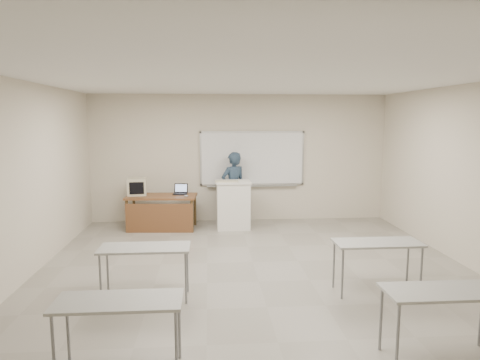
{
  "coord_description": "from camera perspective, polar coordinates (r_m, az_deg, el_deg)",
  "views": [
    {
      "loc": [
        -0.74,
        -6.11,
        2.42
      ],
      "look_at": [
        -0.12,
        2.2,
        1.23
      ],
      "focal_mm": 32.0,
      "sensor_mm": 36.0,
      "label": 1
    }
  ],
  "objects": [
    {
      "name": "student_desks",
      "position": [
        5.12,
        4.39,
        -11.89
      ],
      "size": [
        4.4,
        2.2,
        0.73
      ],
      "color": "#9A9A95",
      "rests_on": "floor"
    },
    {
      "name": "presenter",
      "position": [
        9.94,
        -0.9,
        -1.05
      ],
      "size": [
        0.73,
        0.63,
        1.67
      ],
      "primitive_type": "imported",
      "rotation": [
        0.0,
        0.0,
        3.61
      ],
      "color": "black",
      "rests_on": "floor"
    },
    {
      "name": "instructor_desk",
      "position": [
        9.54,
        -10.44,
        -3.3
      ],
      "size": [
        1.52,
        0.76,
        0.75
      ],
      "rotation": [
        0.0,
        0.0,
        -0.07
      ],
      "color": "brown",
      "rests_on": "floor"
    },
    {
      "name": "laptop",
      "position": [
        9.72,
        -7.97,
        -1.54
      ],
      "size": [
        0.31,
        0.28,
        0.23
      ],
      "rotation": [
        0.0,
        0.0,
        -0.1
      ],
      "color": "black",
      "rests_on": "instructor_desk"
    },
    {
      "name": "mouse",
      "position": [
        9.37,
        -7.19,
        -2.11
      ],
      "size": [
        0.11,
        0.1,
        0.04
      ],
      "primitive_type": "ellipsoid",
      "rotation": [
        0.0,
        0.0,
        0.41
      ],
      "color": "#ABAEB3",
      "rests_on": "instructor_desk"
    },
    {
      "name": "floor",
      "position": [
        6.61,
        2.54,
        -13.42
      ],
      "size": [
        7.0,
        8.0,
        0.01
      ],
      "primitive_type": "cube",
      "color": "gray",
      "rests_on": "ground"
    },
    {
      "name": "podium",
      "position": [
        9.51,
        -0.91,
        -3.32
      ],
      "size": [
        0.76,
        0.55,
        1.07
      ],
      "rotation": [
        0.0,
        0.0,
        0.02
      ],
      "color": "white",
      "rests_on": "floor"
    },
    {
      "name": "whiteboard",
      "position": [
        10.17,
        1.64,
        2.8
      ],
      "size": [
        2.48,
        0.1,
        1.31
      ],
      "color": "white",
      "rests_on": "floor"
    },
    {
      "name": "crt_monitor",
      "position": [
        9.78,
        -13.56,
        -0.86
      ],
      "size": [
        0.41,
        0.46,
        0.39
      ],
      "rotation": [
        0.0,
        0.0,
        0.1
      ],
      "color": "#B5AF92",
      "rests_on": "instructor_desk"
    },
    {
      "name": "keyboard",
      "position": [
        9.29,
        -1.8,
        -0.18
      ],
      "size": [
        0.5,
        0.17,
        0.03
      ],
      "primitive_type": "cube",
      "rotation": [
        0.0,
        0.0,
        0.0
      ],
      "color": "#B5AF92",
      "rests_on": "podium"
    }
  ]
}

